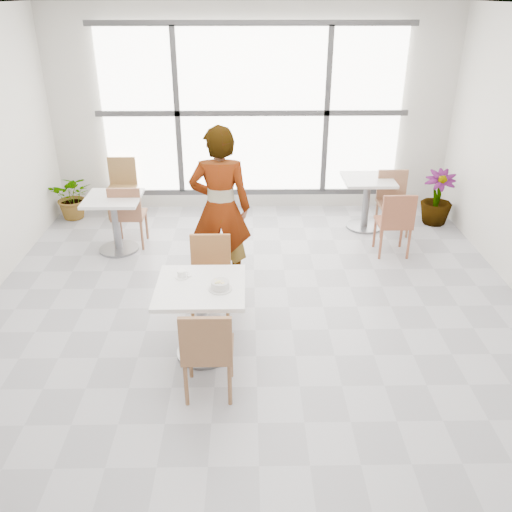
{
  "coord_description": "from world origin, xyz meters",
  "views": [
    {
      "loc": [
        -0.07,
        -4.56,
        3.13
      ],
      "look_at": [
        0.0,
        -0.3,
        1.0
      ],
      "focal_mm": 37.53,
      "sensor_mm": 36.0,
      "label": 1
    }
  ],
  "objects_px": {
    "chair_far": "(210,271)",
    "plant_left": "(73,196)",
    "bg_table_left": "(115,216)",
    "bg_chair_left_far": "(122,183)",
    "coffee_cup": "(182,274)",
    "oatmeal_bowl": "(220,285)",
    "person": "(220,209)",
    "bg_table_right": "(367,196)",
    "main_table": "(202,307)",
    "bg_chair_right_far": "(393,197)",
    "plant_right": "(437,198)",
    "chair_near": "(207,349)",
    "bg_chair_left_near": "(127,212)",
    "bg_chair_right_near": "(395,220)"
  },
  "relations": [
    {
      "from": "bg_chair_left_far",
      "to": "bg_chair_left_near",
      "type": "bearing_deg",
      "value": -74.95
    },
    {
      "from": "main_table",
      "to": "bg_table_left",
      "type": "height_order",
      "value": "same"
    },
    {
      "from": "bg_table_left",
      "to": "bg_chair_right_far",
      "type": "relative_size",
      "value": 0.86
    },
    {
      "from": "chair_near",
      "to": "main_table",
      "type": "bearing_deg",
      "value": -81.33
    },
    {
      "from": "chair_far",
      "to": "plant_left",
      "type": "height_order",
      "value": "chair_far"
    },
    {
      "from": "bg_chair_left_far",
      "to": "bg_chair_right_near",
      "type": "distance_m",
      "value": 4.08
    },
    {
      "from": "bg_table_right",
      "to": "plant_left",
      "type": "relative_size",
      "value": 1.08
    },
    {
      "from": "plant_right",
      "to": "bg_chair_right_near",
      "type": "bearing_deg",
      "value": -129.8
    },
    {
      "from": "chair_near",
      "to": "chair_far",
      "type": "distance_m",
      "value": 1.35
    },
    {
      "from": "coffee_cup",
      "to": "oatmeal_bowl",
      "type": "bearing_deg",
      "value": -32.65
    },
    {
      "from": "chair_near",
      "to": "plant_right",
      "type": "height_order",
      "value": "chair_near"
    },
    {
      "from": "coffee_cup",
      "to": "bg_chair_right_far",
      "type": "distance_m",
      "value": 3.83
    },
    {
      "from": "oatmeal_bowl",
      "to": "bg_chair_left_far",
      "type": "xyz_separation_m",
      "value": [
        -1.66,
        3.68,
        -0.29
      ]
    },
    {
      "from": "bg_chair_right_far",
      "to": "plant_right",
      "type": "bearing_deg",
      "value": 18.74
    },
    {
      "from": "bg_chair_right_far",
      "to": "plant_left",
      "type": "xyz_separation_m",
      "value": [
        -4.67,
        0.54,
        -0.15
      ]
    },
    {
      "from": "main_table",
      "to": "bg_chair_right_far",
      "type": "distance_m",
      "value": 3.82
    },
    {
      "from": "main_table",
      "to": "bg_chair_left_near",
      "type": "distance_m",
      "value": 2.67
    },
    {
      "from": "bg_chair_left_far",
      "to": "coffee_cup",
      "type": "bearing_deg",
      "value": -69.32
    },
    {
      "from": "bg_chair_left_far",
      "to": "plant_right",
      "type": "xyz_separation_m",
      "value": [
        4.68,
        -0.45,
        -0.1
      ]
    },
    {
      "from": "chair_near",
      "to": "coffee_cup",
      "type": "bearing_deg",
      "value": -70.28
    },
    {
      "from": "bg_chair_left_near",
      "to": "plant_right",
      "type": "xyz_separation_m",
      "value": [
        4.36,
        0.75,
        -0.1
      ]
    },
    {
      "from": "bg_table_left",
      "to": "plant_left",
      "type": "xyz_separation_m",
      "value": [
        -0.9,
        1.14,
        -0.14
      ]
    },
    {
      "from": "bg_table_right",
      "to": "bg_chair_left_far",
      "type": "xyz_separation_m",
      "value": [
        -3.61,
        0.59,
        0.01
      ]
    },
    {
      "from": "bg_table_left",
      "to": "bg_chair_left_far",
      "type": "relative_size",
      "value": 0.86
    },
    {
      "from": "chair_far",
      "to": "person",
      "type": "distance_m",
      "value": 0.8
    },
    {
      "from": "oatmeal_bowl",
      "to": "bg_chair_right_near",
      "type": "xyz_separation_m",
      "value": [
        2.13,
        2.16,
        -0.29
      ]
    },
    {
      "from": "bg_table_left",
      "to": "bg_chair_left_near",
      "type": "xyz_separation_m",
      "value": [
        0.14,
        0.1,
        0.01
      ]
    },
    {
      "from": "bg_table_right",
      "to": "plant_left",
      "type": "distance_m",
      "value": 4.35
    },
    {
      "from": "bg_table_left",
      "to": "bg_chair_right_far",
      "type": "xyz_separation_m",
      "value": [
        3.78,
        0.6,
        0.01
      ]
    },
    {
      "from": "chair_near",
      "to": "bg_chair_left_near",
      "type": "relative_size",
      "value": 1.0
    },
    {
      "from": "coffee_cup",
      "to": "plant_left",
      "type": "relative_size",
      "value": 0.23
    },
    {
      "from": "person",
      "to": "coffee_cup",
      "type": "bearing_deg",
      "value": 77.6
    },
    {
      "from": "bg_chair_left_near",
      "to": "bg_chair_right_near",
      "type": "xyz_separation_m",
      "value": [
        3.47,
        -0.32,
        0.0
      ]
    },
    {
      "from": "coffee_cup",
      "to": "bg_chair_left_near",
      "type": "height_order",
      "value": "bg_chair_left_near"
    },
    {
      "from": "chair_far",
      "to": "bg_table_left",
      "type": "distance_m",
      "value": 2.06
    },
    {
      "from": "oatmeal_bowl",
      "to": "bg_chair_right_far",
      "type": "bearing_deg",
      "value": 52.44
    },
    {
      "from": "person",
      "to": "chair_far",
      "type": "bearing_deg",
      "value": 83.88
    },
    {
      "from": "oatmeal_bowl",
      "to": "bg_table_left",
      "type": "bearing_deg",
      "value": 121.99
    },
    {
      "from": "bg_chair_left_near",
      "to": "bg_table_right",
      "type": "bearing_deg",
      "value": -169.5
    },
    {
      "from": "plant_left",
      "to": "plant_right",
      "type": "distance_m",
      "value": 5.41
    },
    {
      "from": "main_table",
      "to": "bg_chair_left_far",
      "type": "xyz_separation_m",
      "value": [
        -1.48,
        3.6,
        -0.02
      ]
    },
    {
      "from": "bg_table_left",
      "to": "bg_chair_right_near",
      "type": "distance_m",
      "value": 3.62
    },
    {
      "from": "chair_near",
      "to": "bg_table_left",
      "type": "relative_size",
      "value": 1.16
    },
    {
      "from": "coffee_cup",
      "to": "plant_left",
      "type": "height_order",
      "value": "coffee_cup"
    },
    {
      "from": "bg_chair_left_near",
      "to": "chair_far",
      "type": "bearing_deg",
      "value": 125.72
    },
    {
      "from": "bg_chair_left_far",
      "to": "chair_near",
      "type": "bearing_deg",
      "value": -69.49
    },
    {
      "from": "plant_left",
      "to": "plant_right",
      "type": "xyz_separation_m",
      "value": [
        5.4,
        -0.29,
        0.06
      ]
    },
    {
      "from": "bg_chair_left_far",
      "to": "bg_chair_right_near",
      "type": "xyz_separation_m",
      "value": [
        3.79,
        -1.52,
        0.0
      ]
    },
    {
      "from": "chair_near",
      "to": "bg_chair_right_far",
      "type": "distance_m",
      "value": 4.24
    },
    {
      "from": "chair_far",
      "to": "bg_chair_left_near",
      "type": "distance_m",
      "value": 2.05
    }
  ]
}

